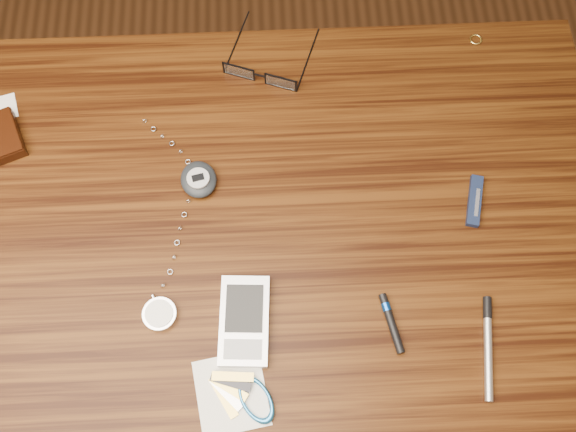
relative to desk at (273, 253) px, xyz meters
name	(u,v)px	position (x,y,z in m)	size (l,w,h in m)	color
ground	(279,337)	(0.00, 0.00, -0.65)	(3.80, 3.80, 0.00)	#472814
desk	(273,253)	(0.00, 0.00, 0.00)	(1.00, 0.70, 0.75)	#3B1E09
eyeglasses	(261,73)	(-0.01, 0.26, 0.11)	(0.16, 0.16, 0.03)	black
gold_ring	(476,40)	(0.34, 0.32, 0.10)	(0.02, 0.02, 0.00)	#E7C962
pocket_watch	(161,306)	(-0.15, -0.11, 0.11)	(0.08, 0.33, 0.01)	silver
pda_phone	(244,321)	(-0.04, -0.13, 0.11)	(0.07, 0.12, 0.02)	silver
pedometer	(199,179)	(-0.10, 0.08, 0.11)	(0.06, 0.07, 0.02)	black
notepad_keys	(243,395)	(-0.04, -0.23, 0.11)	(0.12, 0.11, 0.01)	white
pocket_knife	(475,201)	(0.30, 0.03, 0.11)	(0.04, 0.08, 0.01)	#15213E
silver_pen	(488,340)	(0.28, -0.17, 0.11)	(0.03, 0.14, 0.01)	silver
black_blue_pen	(391,321)	(0.16, -0.14, 0.11)	(0.03, 0.08, 0.01)	black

